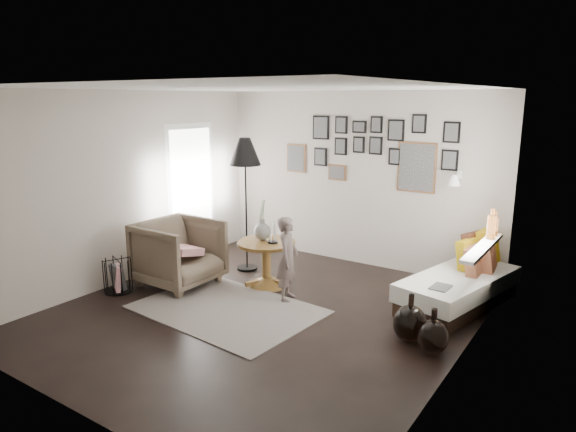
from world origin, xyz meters
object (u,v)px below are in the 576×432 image
Objects in this scene: child at (288,259)px; daybed at (460,283)px; demijohn_small at (433,337)px; pedestal_table at (266,265)px; vase at (262,228)px; floor_lamp at (245,157)px; magazine_basket at (118,276)px; armchair at (179,253)px; demijohn_large at (410,324)px.

daybed is at bearing -79.26° from child.
pedestal_table is at bearing 165.65° from demijohn_small.
vase is 0.52× the size of child.
daybed is 0.97× the size of floor_lamp.
magazine_basket is 4.05m from demijohn_small.
armchair is (-3.37, -1.44, 0.17)m from daybed.
armchair is 0.84m from magazine_basket.
floor_lamp is 2.37m from magazine_basket.
armchair reaches higher than magazine_basket.
demijohn_small is (2.51, -0.64, -0.10)m from pedestal_table.
child is (-1.85, -1.07, 0.26)m from daybed.
daybed is at bearing 28.37° from magazine_basket.
demijohn_large reaches higher than demijohn_small.
daybed is at bearing 95.52° from demijohn_small.
demijohn_large is (2.31, -0.54, -0.58)m from vase.
child is at bearing 171.45° from demijohn_large.
armchair is (-0.92, -0.66, -0.34)m from vase.
pedestal_table is at bearing -14.04° from vase.
demijohn_small is at bearing -71.32° from daybed.
armchair is at bearing -143.76° from daybed.
demijohn_large is (3.71, 0.76, -0.01)m from magazine_basket.
demijohn_small is (3.51, -0.01, -0.27)m from armchair.
daybed is at bearing 17.61° from vase.
daybed is 3.94× the size of demijohn_small.
floor_lamp is (-0.55, 0.35, 0.90)m from vase.
vase reaches higher than demijohn_large.
demijohn_small is 0.45× the size of child.
armchair is at bearing -147.42° from pedestal_table.
child is (1.16, -0.64, -1.14)m from floor_lamp.
armchair is at bearing -177.99° from demijohn_large.
vase is at bearing 165.66° from demijohn_small.
demijohn_small is at bearing -14.35° from pedestal_table.
magazine_basket is 2.27m from child.
child is at bearing -25.33° from vase.
pedestal_table is 0.64m from child.
daybed is (2.46, 0.78, -0.51)m from vase.
demijohn_small is 2.05m from child.
armchair is 3.24m from demijohn_large.
daybed reaches higher than demijohn_large.
magazine_basket is 0.88× the size of demijohn_large.
daybed is 3.59× the size of demijohn_large.
child is at bearing -136.86° from daybed.
demijohn_small reaches higher than magazine_basket.
vase reaches higher than child.
vase is 1.06× the size of demijohn_large.
demijohn_large is at bearing 157.03° from demijohn_small.
child is at bearing -75.83° from armchair.
demijohn_large is at bearing -87.46° from armchair.
armchair is 1.57m from child.
child is (-1.71, 0.26, 0.33)m from demijohn_large.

